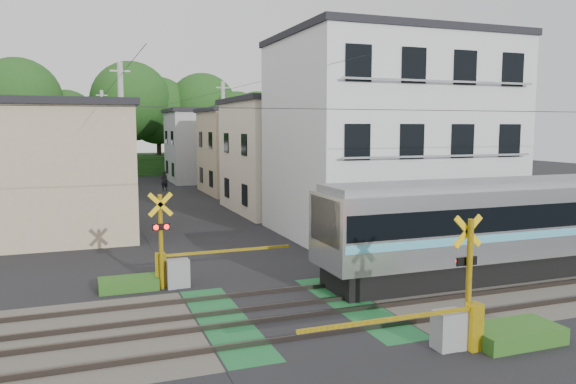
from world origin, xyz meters
name	(u,v)px	position (x,y,z in m)	size (l,w,h in m)	color
ground	(291,313)	(0.00, 0.00, 0.00)	(120.00, 120.00, 0.00)	black
track_bed	(291,312)	(0.00, 0.00, 0.04)	(120.00, 120.00, 0.14)	#47423A
commuter_train	(532,223)	(9.45, 1.20, 1.75)	(15.89, 2.51, 3.30)	black
crossing_signal_near	(454,319)	(2.59, -3.65, 0.71)	(4.74, 0.65, 3.09)	yellow
crossing_signal_far	(175,265)	(-2.59, 3.65, 0.71)	(4.74, 0.65, 3.09)	yellow
apartment_block	(388,136)	(8.50, 9.49, 4.66)	(10.20, 8.36, 9.30)	silver
houses_row	(163,153)	(0.25, 25.92, 3.24)	(22.07, 31.35, 6.80)	tan
tree_hill	(127,121)	(-0.41, 48.17, 5.73)	(40.00, 13.95, 11.92)	#1F4717
catenary	(475,173)	(6.00, 0.03, 3.70)	(60.00, 5.04, 7.00)	#2D2D33
utility_poles	(149,142)	(-1.05, 23.01, 4.08)	(7.90, 42.00, 8.00)	#A5A5A0
pedestrian	(164,181)	(0.98, 31.04, 0.80)	(0.58, 0.38, 1.60)	black
weed_patches	(350,301)	(1.76, -0.09, 0.18)	(10.25, 8.80, 0.40)	#2D5E1E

